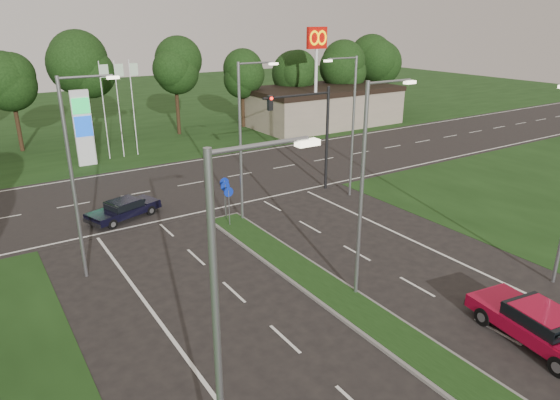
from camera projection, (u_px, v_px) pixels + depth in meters
ground at (459, 382)px, 16.27m from camera, size 160.00×160.00×0.00m
verge_far at (79, 117)px, 59.61m from camera, size 160.00×50.00×0.02m
cross_road at (178, 186)px, 35.18m from camera, size 160.00×12.00×0.02m
median_kerb at (374, 321)px, 19.40m from camera, size 2.00×26.00×0.12m
commercial_building at (322, 106)px, 55.20m from camera, size 16.00×9.00×4.00m
streetlight_median_near at (366, 181)px, 19.77m from camera, size 2.53×0.22×9.00m
streetlight_median_far at (243, 135)px, 27.65m from camera, size 2.53×0.22×9.00m
streetlight_left_near at (226, 332)px, 10.29m from camera, size 2.53×0.22×9.00m
streetlight_left_far at (76, 169)px, 21.32m from camera, size 2.53×0.22×9.00m
streetlight_right_far at (351, 120)px, 31.64m from camera, size 2.53×0.22×9.00m
traffic_signal at (312, 124)px, 32.53m from camera, size 5.10×0.42×7.00m
median_signs at (226, 193)px, 28.61m from camera, size 1.16×1.76×2.38m
gas_pylon at (86, 126)px, 39.28m from camera, size 5.80×1.26×8.00m
mcdonalds_sign at (317, 53)px, 47.93m from camera, size 2.20×0.47×10.40m
treeline_far at (107, 69)px, 45.44m from camera, size 6.00×6.00×9.90m
red_sedan at (539, 324)px, 18.03m from camera, size 2.75×5.29×1.39m
navy_sedan at (124, 209)px, 29.30m from camera, size 4.50×2.98×1.15m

